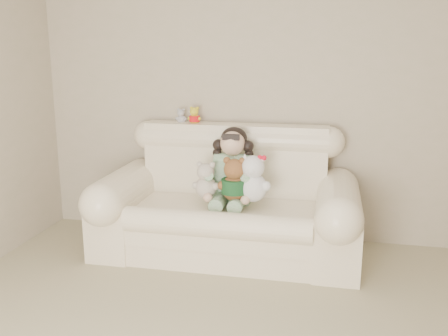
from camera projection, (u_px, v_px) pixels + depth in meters
wall_back at (294, 91)px, 4.24m from camera, size 4.50×0.00×4.50m
sofa at (227, 194)px, 4.04m from camera, size 2.10×0.95×1.03m
seated_child at (233, 165)px, 4.06m from camera, size 0.38×0.46×0.63m
brown_teddy at (234, 175)px, 3.86m from camera, size 0.27×0.21×0.40m
white_cat at (253, 173)px, 3.84m from camera, size 0.28×0.22×0.44m
cream_teddy at (206, 177)px, 3.93m from camera, size 0.26×0.23×0.34m
yellow_mini_bear at (194, 114)px, 4.32m from camera, size 0.13×0.11×0.18m
grey_mini_plush at (181, 115)px, 4.36m from camera, size 0.11×0.09×0.16m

